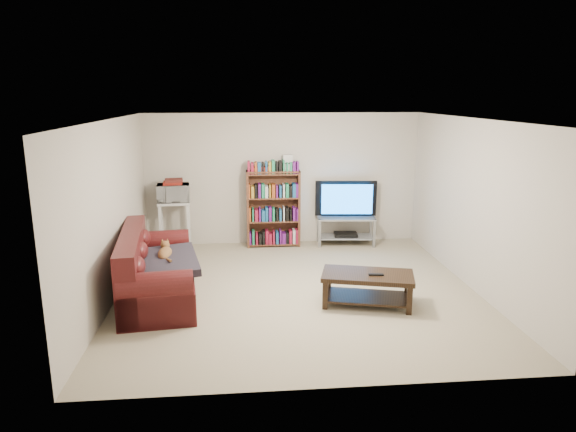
{
  "coord_description": "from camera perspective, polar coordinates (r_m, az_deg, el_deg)",
  "views": [
    {
      "loc": [
        -0.77,
        -6.81,
        2.72
      ],
      "look_at": [
        -0.1,
        0.4,
        1.0
      ],
      "focal_mm": 32.0,
      "sensor_mm": 36.0,
      "label": 1
    }
  ],
  "objects": [
    {
      "name": "blanket",
      "position": [
        7.06,
        -13.51,
        -4.99
      ],
      "size": [
        1.03,
        1.22,
        0.19
      ],
      "primitive_type": "cube",
      "rotation": [
        0.05,
        -0.04,
        0.2
      ],
      "color": "#2A252F",
      "rests_on": "sofa"
    },
    {
      "name": "wall_back",
      "position": [
        9.46,
        -0.58,
        4.13
      ],
      "size": [
        5.0,
        0.0,
        5.0
      ],
      "primitive_type": "plane",
      "rotation": [
        1.57,
        0.0,
        0.0
      ],
      "color": "beige",
      "rests_on": "ground"
    },
    {
      "name": "television",
      "position": [
        9.42,
        6.51,
        1.84
      ],
      "size": [
        1.14,
        0.25,
        0.65
      ],
      "primitive_type": "imported",
      "rotation": [
        0.0,
        0.0,
        3.05
      ],
      "color": "black",
      "rests_on": "tv_stand"
    },
    {
      "name": "sofa",
      "position": [
        7.28,
        -14.85,
        -6.33
      ],
      "size": [
        1.18,
        2.25,
        0.92
      ],
      "rotation": [
        0.0,
        0.0,
        0.12
      ],
      "color": "#4C1314",
      "rests_on": "floor"
    },
    {
      "name": "ceiling",
      "position": [
        6.86,
        1.16,
        10.69
      ],
      "size": [
        5.0,
        5.0,
        0.0
      ],
      "primitive_type": "plane",
      "rotation": [
        3.14,
        0.0,
        0.0
      ],
      "color": "white",
      "rests_on": "ground"
    },
    {
      "name": "dvd_player",
      "position": [
        9.57,
        6.41,
        -2.04
      ],
      "size": [
        0.45,
        0.33,
        0.06
      ],
      "primitive_type": "cube",
      "rotation": [
        0.0,
        0.0,
        -0.09
      ],
      "color": "black",
      "rests_on": "tv_stand"
    },
    {
      "name": "remote",
      "position": [
        6.79,
        9.76,
        -6.43
      ],
      "size": [
        0.2,
        0.07,
        0.02
      ],
      "primitive_type": "cube",
      "rotation": [
        0.0,
        0.0,
        -0.11
      ],
      "color": "black",
      "rests_on": "coffee_table"
    },
    {
      "name": "microwave_stand",
      "position": [
        9.27,
        -12.47,
        -0.35
      ],
      "size": [
        0.59,
        0.45,
        0.89
      ],
      "rotation": [
        0.0,
        0.0,
        0.09
      ],
      "color": "silver",
      "rests_on": "floor"
    },
    {
      "name": "tv_stand",
      "position": [
        9.53,
        6.44,
        -1.08
      ],
      "size": [
        1.09,
        0.57,
        0.53
      ],
      "rotation": [
        0.0,
        0.0,
        -0.09
      ],
      "color": "#999EA3",
      "rests_on": "floor"
    },
    {
      "name": "microwave",
      "position": [
        9.18,
        -12.62,
        2.53
      ],
      "size": [
        0.58,
        0.42,
        0.3
      ],
      "primitive_type": "imported",
      "rotation": [
        0.0,
        0.0,
        0.09
      ],
      "color": "silver",
      "rests_on": "microwave_stand"
    },
    {
      "name": "game_boxes",
      "position": [
        9.15,
        -12.68,
        3.61
      ],
      "size": [
        0.35,
        0.31,
        0.05
      ],
      "primitive_type": "cube",
      "rotation": [
        0.0,
        0.0,
        0.09
      ],
      "color": "maroon",
      "rests_on": "microwave"
    },
    {
      "name": "wall_front",
      "position": [
        4.63,
        4.59,
        -5.85
      ],
      "size": [
        5.0,
        0.0,
        5.0
      ],
      "primitive_type": "plane",
      "rotation": [
        -1.57,
        0.0,
        0.0
      ],
      "color": "beige",
      "rests_on": "ground"
    },
    {
      "name": "bookshelf",
      "position": [
        9.31,
        -1.64,
        0.95
      ],
      "size": [
        0.97,
        0.31,
        1.39
      ],
      "rotation": [
        0.0,
        0.0,
        -0.01
      ],
      "color": "brown",
      "rests_on": "floor"
    },
    {
      "name": "coffee_table",
      "position": [
        6.89,
        8.82,
        -7.36
      ],
      "size": [
        1.3,
        0.88,
        0.43
      ],
      "rotation": [
        0.0,
        0.0,
        -0.26
      ],
      "color": "black",
      "rests_on": "floor"
    },
    {
      "name": "wall_left",
      "position": [
        7.19,
        -19.11,
        0.4
      ],
      "size": [
        0.0,
        5.0,
        5.0
      ],
      "primitive_type": "plane",
      "rotation": [
        1.57,
        0.0,
        1.57
      ],
      "color": "beige",
      "rests_on": "ground"
    },
    {
      "name": "floor",
      "position": [
        7.37,
        1.07,
        -8.29
      ],
      "size": [
        5.0,
        5.0,
        0.0
      ],
      "primitive_type": "plane",
      "color": "tan",
      "rests_on": "ground"
    },
    {
      "name": "wall_right",
      "position": [
        7.7,
        19.93,
        1.18
      ],
      "size": [
        0.0,
        5.0,
        5.0
      ],
      "primitive_type": "plane",
      "rotation": [
        1.57,
        0.0,
        -1.57
      ],
      "color": "beige",
      "rests_on": "ground"
    },
    {
      "name": "cat",
      "position": [
        7.23,
        -13.51,
        -4.06
      ],
      "size": [
        0.3,
        0.61,
        0.18
      ],
      "primitive_type": null,
      "rotation": [
        0.0,
        0.0,
        0.12
      ],
      "color": "brown",
      "rests_on": "sofa"
    },
    {
      "name": "shelf_clutter",
      "position": [
        9.2,
        -1.07,
        5.73
      ],
      "size": [
        0.71,
        0.22,
        0.28
      ],
      "rotation": [
        0.0,
        0.0,
        -0.01
      ],
      "color": "silver",
      "rests_on": "bookshelf"
    }
  ]
}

